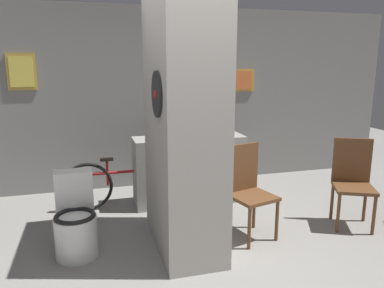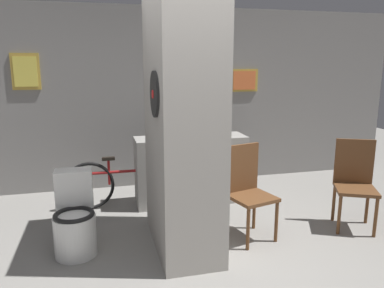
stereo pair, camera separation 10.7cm
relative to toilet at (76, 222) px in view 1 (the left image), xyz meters
name	(u,v)px [view 1 (the left image)]	position (x,y,z in m)	size (l,w,h in m)	color
ground_plane	(193,276)	(0.97, -0.71, -0.32)	(14.00, 14.00, 0.00)	gray
wall_back	(144,99)	(0.97, 1.92, 0.98)	(8.00, 0.09, 2.60)	gray
pillar_center	(183,118)	(1.04, -0.10, 0.98)	(0.60, 1.21, 2.60)	gray
counter_shelf	(189,170)	(1.42, 1.04, 0.12)	(1.44, 0.44, 0.88)	gray
toilet	(76,222)	(0.00, 0.00, 0.00)	(0.40, 0.56, 0.78)	white
chair_near_pillar	(248,187)	(1.75, -0.09, 0.21)	(0.51, 0.51, 0.98)	brown
chair_by_doorway	(353,179)	(3.00, -0.14, 0.21)	(0.56, 0.56, 0.98)	brown
bicycle	(128,182)	(0.61, 1.08, 0.00)	(1.60, 0.42, 0.67)	black
bottle_tall	(163,130)	(1.07, 1.03, 0.66)	(0.08, 0.08, 0.28)	#19598C
bottle_short	(154,133)	(0.96, 1.00, 0.64)	(0.08, 0.08, 0.22)	#267233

